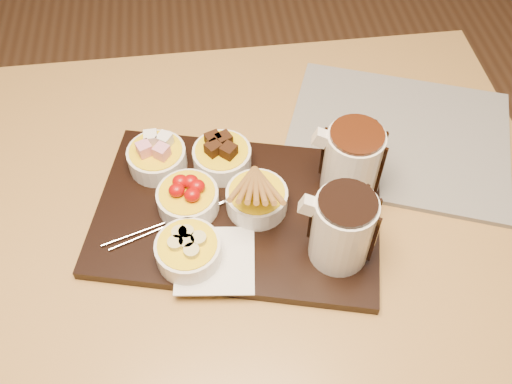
{
  "coord_description": "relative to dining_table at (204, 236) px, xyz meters",
  "views": [
    {
      "loc": [
        0.02,
        -0.57,
        1.52
      ],
      "look_at": [
        0.09,
        -0.03,
        0.81
      ],
      "focal_mm": 40.0,
      "sensor_mm": 36.0,
      "label": 1
    }
  ],
  "objects": [
    {
      "name": "ground",
      "position": [
        0.0,
        0.0,
        -0.65
      ],
      "size": [
        5.0,
        5.0,
        0.0
      ],
      "primitive_type": "plane",
      "color": "#57351D",
      "rests_on": "ground"
    },
    {
      "name": "dining_table",
      "position": [
        0.0,
        0.0,
        0.0
      ],
      "size": [
        1.2,
        0.8,
        0.75
      ],
      "color": "#AA803F",
      "rests_on": "ground"
    },
    {
      "name": "serving_board",
      "position": [
        0.06,
        -0.03,
        0.11
      ],
      "size": [
        0.52,
        0.41,
        0.02
      ],
      "primitive_type": "cube",
      "rotation": [
        0.0,
        0.0,
        -0.25
      ],
      "color": "black",
      "rests_on": "dining_table"
    },
    {
      "name": "napkin",
      "position": [
        0.02,
        -0.12,
        0.12
      ],
      "size": [
        0.13,
        0.13,
        0.0
      ],
      "primitive_type": "cube",
      "rotation": [
        0.0,
        0.0,
        -0.11
      ],
      "color": "white",
      "rests_on": "serving_board"
    },
    {
      "name": "bowl_marshmallows",
      "position": [
        -0.06,
        0.08,
        0.14
      ],
      "size": [
        0.1,
        0.1,
        0.04
      ],
      "primitive_type": "cylinder",
      "color": "white",
      "rests_on": "serving_board"
    },
    {
      "name": "bowl_cake",
      "position": [
        0.05,
        0.07,
        0.14
      ],
      "size": [
        0.1,
        0.1,
        0.04
      ],
      "primitive_type": "cylinder",
      "color": "white",
      "rests_on": "serving_board"
    },
    {
      "name": "bowl_strawberries",
      "position": [
        -0.02,
        -0.02,
        0.14
      ],
      "size": [
        0.1,
        0.1,
        0.04
      ],
      "primitive_type": "cylinder",
      "color": "white",
      "rests_on": "serving_board"
    },
    {
      "name": "bowl_biscotti",
      "position": [
        0.09,
        -0.03,
        0.14
      ],
      "size": [
        0.1,
        0.1,
        0.04
      ],
      "primitive_type": "cylinder",
      "color": "white",
      "rests_on": "serving_board"
    },
    {
      "name": "bowl_bananas",
      "position": [
        -0.02,
        -0.11,
        0.14
      ],
      "size": [
        0.1,
        0.1,
        0.04
      ],
      "primitive_type": "cylinder",
      "color": "white",
      "rests_on": "serving_board"
    },
    {
      "name": "pitcher_dark_chocolate",
      "position": [
        0.21,
        -0.13,
        0.18
      ],
      "size": [
        0.11,
        0.11,
        0.13
      ],
      "primitive_type": "cylinder",
      "rotation": [
        0.0,
        0.0,
        -0.25
      ],
      "color": "silver",
      "rests_on": "serving_board"
    },
    {
      "name": "pitcher_milk_chocolate",
      "position": [
        0.25,
        -0.01,
        0.18
      ],
      "size": [
        0.11,
        0.11,
        0.13
      ],
      "primitive_type": "cylinder",
      "rotation": [
        0.0,
        0.0,
        -0.25
      ],
      "color": "silver",
      "rests_on": "serving_board"
    },
    {
      "name": "fondue_skewers",
      "position": [
        -0.03,
        -0.04,
        0.12
      ],
      "size": [
        0.11,
        0.26,
        0.01
      ],
      "primitive_type": null,
      "rotation": [
        0.0,
        0.0,
        -1.27
      ],
      "color": "silver",
      "rests_on": "serving_board"
    },
    {
      "name": "newspaper",
      "position": [
        0.37,
        0.1,
        0.1
      ],
      "size": [
        0.48,
        0.44,
        0.01
      ],
      "primitive_type": "cube",
      "rotation": [
        0.0,
        0.0,
        -0.36
      ],
      "color": "beige",
      "rests_on": "dining_table"
    }
  ]
}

